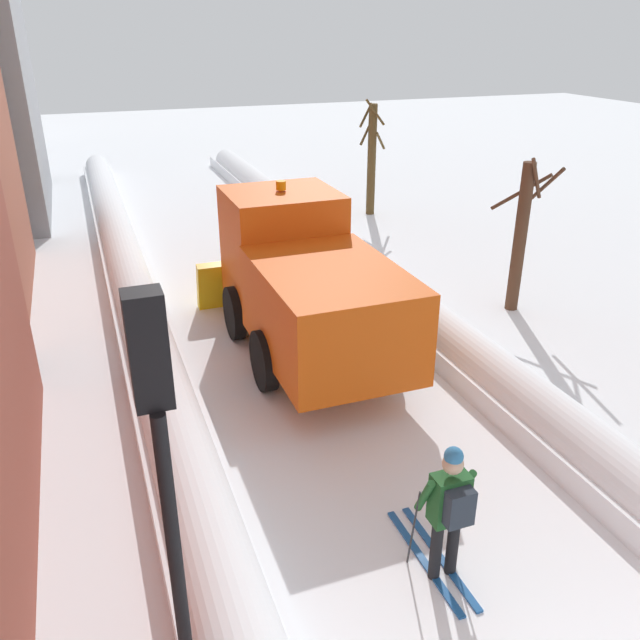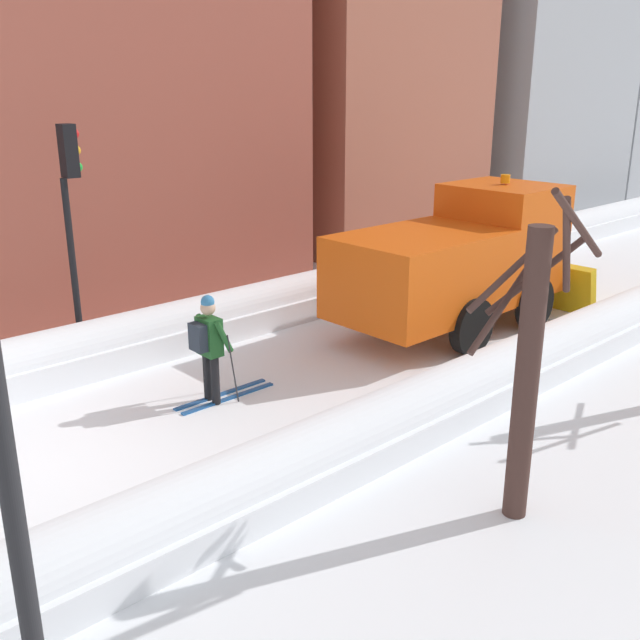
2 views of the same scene
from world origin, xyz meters
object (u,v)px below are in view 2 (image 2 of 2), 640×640
at_px(traffic_light_pole, 72,200).
at_px(bare_tree_near, 528,364).
at_px(skier, 209,344).
at_px(plow_truck, 461,260).

bearing_deg(traffic_light_pole, bare_tree_near, 10.53).
height_order(skier, traffic_light_pole, traffic_light_pole).
distance_m(skier, bare_tree_near, 5.30).
distance_m(plow_truck, bare_tree_near, 7.05).
bearing_deg(skier, bare_tree_near, 9.48).
bearing_deg(traffic_light_pole, skier, 12.27).
distance_m(skier, traffic_light_pole, 3.74).
bearing_deg(traffic_light_pole, plow_truck, 62.72).
relative_size(skier, bare_tree_near, 0.45).
relative_size(skier, traffic_light_pole, 0.42).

